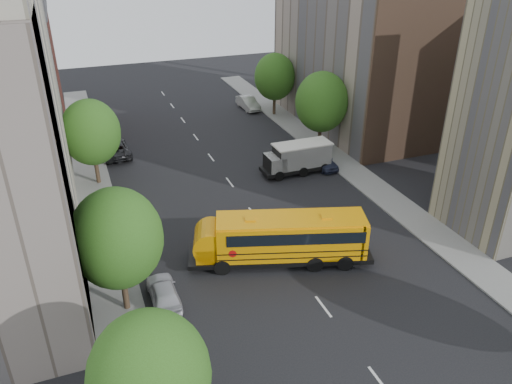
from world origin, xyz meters
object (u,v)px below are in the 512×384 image
street_tree_1 (117,238)px  street_tree_4 (322,102)px  street_tree_0 (150,376)px  parked_car_5 (248,103)px  parked_car_1 (125,209)px  parked_car_4 (322,160)px  parked_car_0 (164,292)px  parked_car_2 (115,149)px  street_tree_5 (275,77)px  school_bus (279,237)px  street_tree_2 (91,132)px  safari_truck (298,158)px

street_tree_1 → street_tree_4: 28.43m
street_tree_4 → street_tree_0: bearing=-128.2°
parked_car_5 → parked_car_1: bearing=-132.4°
parked_car_4 → parked_car_0: bearing=-143.3°
parked_car_4 → parked_car_2: bearing=150.1°
street_tree_5 → parked_car_0: bearing=-123.3°
school_bus → parked_car_2: size_ratio=2.27×
street_tree_0 → parked_car_4: (20.30, 24.04, -3.93)m
parked_car_5 → street_tree_5: bearing=-59.2°
street_tree_4 → street_tree_1: bearing=-140.7°
parked_car_4 → parked_car_1: bearing=-172.7°
school_bus → street_tree_1: bearing=-155.3°
street_tree_1 → parked_car_4: street_tree_1 is taller
street_tree_1 → parked_car_4: size_ratio=1.90×
parked_car_2 → school_bus: bearing=106.9°
parked_car_0 → parked_car_2: (0.00, 24.00, 0.06)m
street_tree_0 → street_tree_2: 28.00m
street_tree_1 → parked_car_4: 25.05m
street_tree_1 → street_tree_2: (0.00, 18.00, -0.12)m
street_tree_5 → parked_car_0: 36.29m
street_tree_2 → street_tree_4: size_ratio=0.95×
school_bus → street_tree_5: bearing=85.4°
parked_car_0 → safari_truck: bearing=-137.6°
street_tree_4 → street_tree_2: bearing=180.0°
street_tree_4 → parked_car_0: size_ratio=1.96×
street_tree_0 → parked_car_5: size_ratio=1.57×
street_tree_4 → parked_car_0: street_tree_4 is taller
street_tree_2 → street_tree_4: bearing=0.0°
parked_car_0 → parked_car_1: bearing=-85.7°
parked_car_0 → parked_car_1: parked_car_0 is taller
street_tree_4 → parked_car_0: (-19.80, -18.15, -4.37)m
street_tree_0 → school_bus: 15.53m
street_tree_2 → parked_car_4: 21.09m
street_tree_2 → street_tree_4: (22.00, 0.00, 0.25)m
parked_car_2 → safari_truck: bearing=143.7°
safari_truck → parked_car_1: size_ratio=1.67×
parked_car_0 → parked_car_4: bearing=-141.7°
street_tree_4 → school_bus: bearing=-125.0°
parked_car_0 → parked_car_2: size_ratio=0.75×
street_tree_5 → parked_car_4: (-1.70, -15.96, -3.99)m
street_tree_1 → parked_car_2: 24.32m
school_bus → parked_car_1: bearing=149.7°
street_tree_0 → safari_truck: (17.53, 23.74, -3.13)m
safari_truck → parked_car_2: safari_truck is taller
street_tree_1 → school_bus: 10.81m
street_tree_4 → parked_car_1: street_tree_4 is taller
street_tree_0 → parked_car_2: bearing=86.3°
street_tree_5 → parked_car_4: street_tree_5 is taller
parked_car_0 → parked_car_4: parked_car_4 is taller
street_tree_1 → parked_car_4: (20.30, 14.04, -4.24)m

